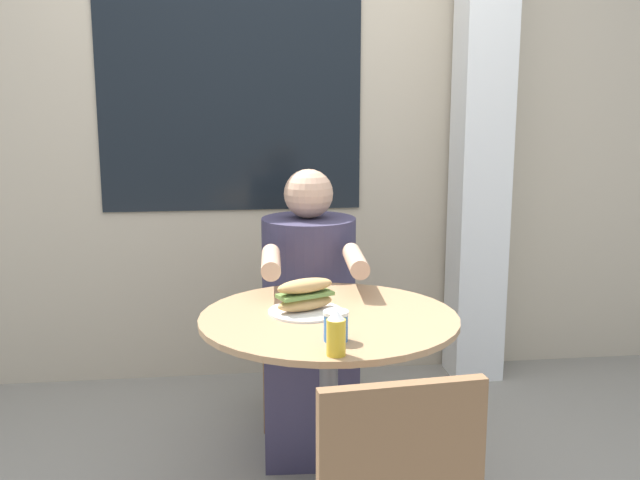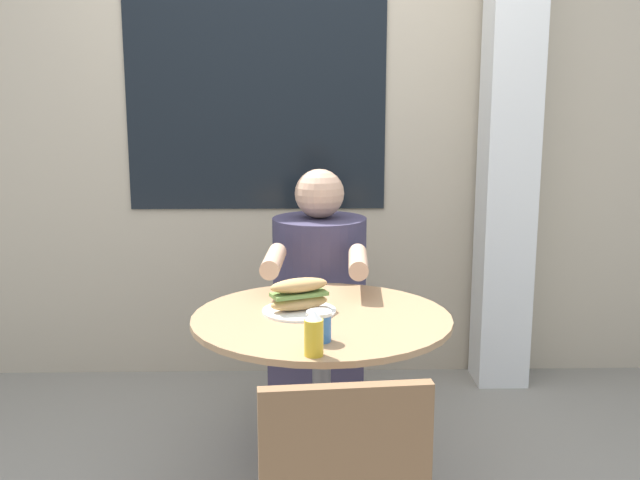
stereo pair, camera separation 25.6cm
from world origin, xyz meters
name	(u,v)px [view 1 (the left image)]	position (x,y,z in m)	size (l,w,h in m)	color
storefront_wall	(288,98)	(0.00, 1.46, 1.40)	(8.00, 0.09, 2.80)	#B7A88E
lattice_pillar	(481,140)	(0.92, 1.28, 1.20)	(0.25, 0.25, 2.40)	silver
cafe_table	(329,372)	(0.00, 0.00, 0.55)	(0.83, 0.83, 0.74)	#997551
diner_chair	(303,298)	(0.01, 0.96, 0.52)	(0.40, 0.40, 0.87)	brown
seated_diner	(309,331)	(0.00, 0.61, 0.49)	(0.40, 0.69, 1.14)	#38334C
sandwich_on_plate	(305,299)	(-0.07, 0.04, 0.78)	(0.24, 0.24, 0.11)	white
drink_cup	(336,326)	(-0.01, -0.24, 0.78)	(0.07, 0.07, 0.09)	#336BB7
condiment_bottle	(336,333)	(-0.03, -0.36, 0.80)	(0.05, 0.05, 0.13)	gold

